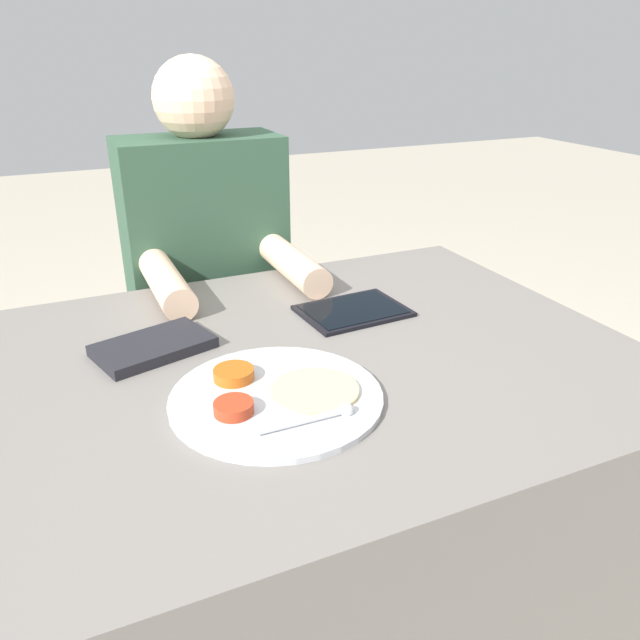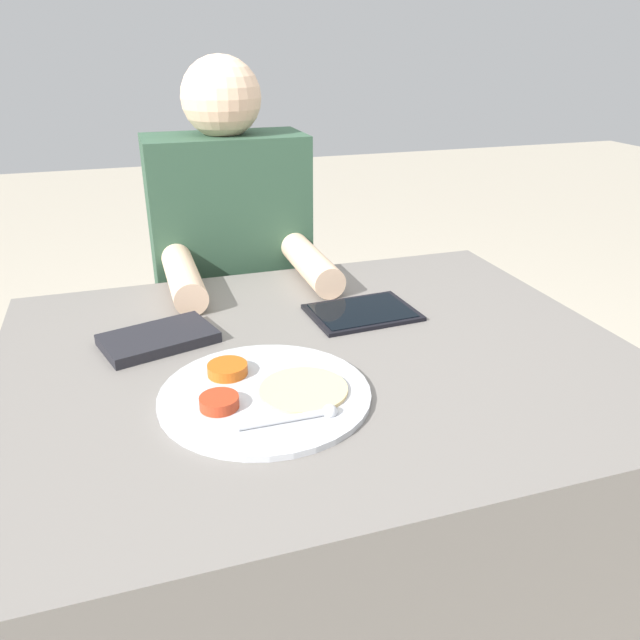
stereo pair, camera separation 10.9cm
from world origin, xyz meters
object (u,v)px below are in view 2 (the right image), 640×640
red_notebook (159,339)px  tablet_device (362,312)px  thali_tray (265,393)px  person_diner (234,309)px

red_notebook → tablet_device: bearing=1.2°
thali_tray → red_notebook: (-0.14, 0.24, 0.00)m
red_notebook → thali_tray: bearing=-60.1°
tablet_device → red_notebook: bearing=-178.8°
thali_tray → person_diner: size_ratio=0.28×
thali_tray → tablet_device: bearing=44.1°
thali_tray → red_notebook: size_ratio=1.48×
thali_tray → person_diner: 0.74m
thali_tray → person_diner: (0.08, 0.72, -0.16)m
red_notebook → person_diner: size_ratio=0.19×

